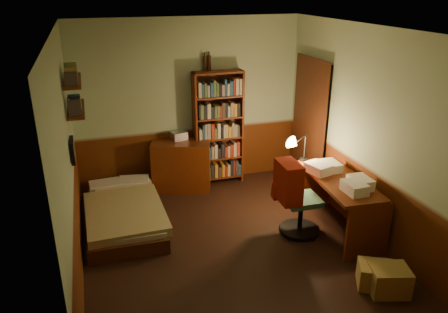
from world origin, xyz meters
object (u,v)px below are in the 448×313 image
object	(u,v)px
desk	(337,205)
bookshelf	(218,129)
desk_lamp	(305,138)
cardboard_box_a	(389,280)
dresser	(182,166)
cardboard_box_b	(376,276)
bed	(124,206)
office_chair	(302,194)
mini_stereo	(179,136)

from	to	relation	value
desk	bookshelf	bearing A→B (deg)	122.82
desk_lamp	cardboard_box_a	distance (m)	2.17
dresser	cardboard_box_a	size ratio (longest dim) A/B	2.25
dresser	desk_lamp	size ratio (longest dim) A/B	1.32
bookshelf	cardboard_box_b	xyz separation A→B (m)	(0.84, -3.05, -0.78)
desk	bed	bearing A→B (deg)	163.49
bookshelf	desk	world-z (taller)	bookshelf
office_chair	cardboard_box_a	bearing A→B (deg)	-73.63
desk	office_chair	distance (m)	0.51
bookshelf	office_chair	bearing A→B (deg)	-72.80
mini_stereo	desk_lamp	bearing A→B (deg)	-54.83
cardboard_box_a	cardboard_box_b	world-z (taller)	cardboard_box_a
cardboard_box_a	bookshelf	bearing A→B (deg)	105.94
dresser	desk_lamp	bearing A→B (deg)	-20.10
desk_lamp	office_chair	bearing A→B (deg)	-116.82
bookshelf	office_chair	size ratio (longest dim) A/B	1.62
desk_lamp	office_chair	xyz separation A→B (m)	(-0.32, -0.60, -0.52)
mini_stereo	desk_lamp	world-z (taller)	desk_lamp
bed	cardboard_box_b	size ratio (longest dim) A/B	4.75
office_chair	cardboard_box_b	bearing A→B (deg)	-75.22
bed	cardboard_box_a	xyz separation A→B (m)	(2.51, -2.27, -0.11)
desk	desk_lamp	xyz separation A→B (m)	(-0.15, 0.69, 0.71)
dresser	cardboard_box_b	size ratio (longest dim) A/B	2.40
dresser	bookshelf	bearing A→B (deg)	24.55
bed	desk	world-z (taller)	desk
dresser	desk_lamp	world-z (taller)	desk_lamp
bookshelf	desk	size ratio (longest dim) A/B	1.31
office_chair	cardboard_box_a	size ratio (longest dim) A/B	2.84
office_chair	desk	bearing A→B (deg)	-9.15
office_chair	desk_lamp	bearing A→B (deg)	64.24
mini_stereo	bookshelf	size ratio (longest dim) A/B	0.13
dresser	cardboard_box_b	world-z (taller)	dresser
dresser	bookshelf	world-z (taller)	bookshelf
desk	cardboard_box_b	world-z (taller)	desk
office_chair	cardboard_box_a	distance (m)	1.46
bed	cardboard_box_b	xyz separation A→B (m)	(2.44, -2.15, -0.13)
bed	bookshelf	bearing A→B (deg)	31.14
mini_stereo	bookshelf	world-z (taller)	bookshelf
dresser	cardboard_box_a	bearing A→B (deg)	-46.80
desk	cardboard_box_a	size ratio (longest dim) A/B	3.53
bed	office_chair	size ratio (longest dim) A/B	1.57
desk_lamp	cardboard_box_b	world-z (taller)	desk_lamp
dresser	desk_lamp	distance (m)	2.00
desk_lamp	bookshelf	bearing A→B (deg)	126.87
bed	bookshelf	xyz separation A→B (m)	(1.60, 0.90, 0.65)
desk	dresser	bearing A→B (deg)	136.71
desk	desk_lamp	world-z (taller)	desk_lamp
desk_lamp	desk	bearing A→B (deg)	-76.68
bed	mini_stereo	xyz separation A→B (m)	(0.98, 0.94, 0.59)
bed	office_chair	distance (m)	2.36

